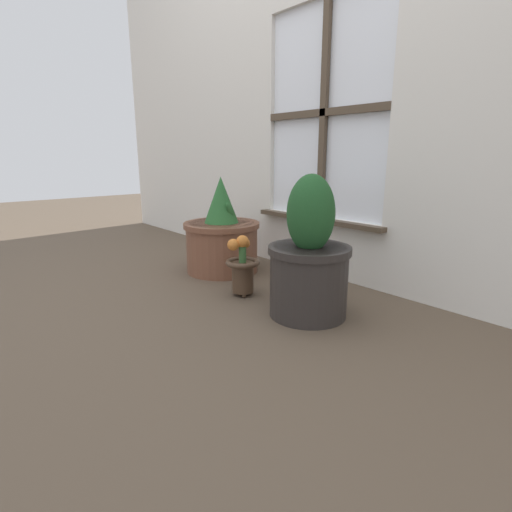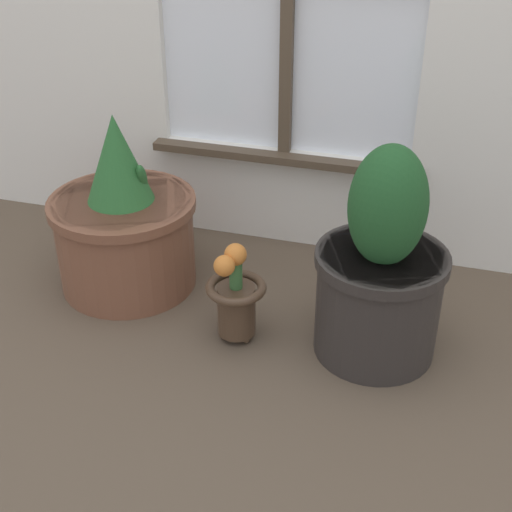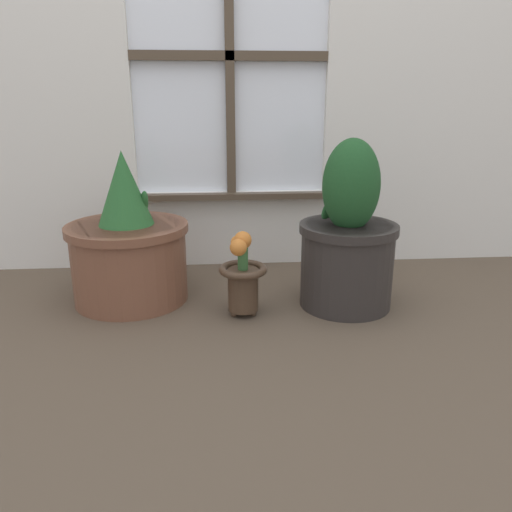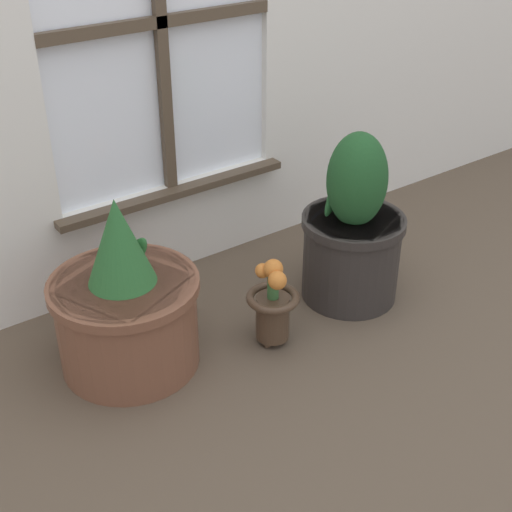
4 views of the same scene
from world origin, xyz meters
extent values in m
plane|color=brown|center=(0.00, 0.00, 0.00)|extent=(10.00, 10.00, 0.00)
cube|color=silver|center=(0.00, 0.68, 0.16)|extent=(0.77, 0.05, 0.31)
cube|color=white|center=(0.00, 0.69, 0.84)|extent=(0.77, 0.02, 1.06)
cube|color=#4C3D2D|center=(0.00, 0.66, 0.84)|extent=(0.04, 0.02, 1.06)
cube|color=#4C3D2D|center=(0.00, 0.66, 0.84)|extent=(0.77, 0.02, 0.04)
cube|color=#4C3D2D|center=(0.00, 0.63, 0.30)|extent=(0.83, 0.06, 0.02)
cylinder|color=brown|center=(-0.37, 0.28, 0.14)|extent=(0.39, 0.39, 0.28)
cylinder|color=brown|center=(-0.37, 0.28, 0.26)|extent=(0.42, 0.42, 0.03)
cylinder|color=#38281E|center=(-0.37, 0.28, 0.27)|extent=(0.36, 0.36, 0.01)
cone|color=#28602D|center=(-0.37, 0.28, 0.40)|extent=(0.19, 0.19, 0.25)
ellipsoid|color=#28602D|center=(-0.31, 0.30, 0.34)|extent=(0.06, 0.11, 0.13)
cylinder|color=#2D2826|center=(0.37, 0.17, 0.14)|extent=(0.31, 0.31, 0.29)
cylinder|color=#2D2826|center=(0.37, 0.17, 0.27)|extent=(0.33, 0.33, 0.03)
cylinder|color=#38281E|center=(0.37, 0.17, 0.28)|extent=(0.29, 0.29, 0.01)
ellipsoid|color=#1E4C23|center=(0.37, 0.17, 0.42)|extent=(0.19, 0.19, 0.30)
ellipsoid|color=#1E4C23|center=(0.34, 0.23, 0.36)|extent=(0.16, 0.09, 0.16)
sphere|color=#473323|center=(0.02, 0.15, 0.01)|extent=(0.02, 0.02, 0.02)
sphere|color=#473323|center=(-0.02, 0.10, 0.01)|extent=(0.02, 0.02, 0.02)
sphere|color=#473323|center=(0.05, 0.10, 0.01)|extent=(0.02, 0.02, 0.02)
cylinder|color=#473323|center=(0.02, 0.12, 0.09)|extent=(0.10, 0.10, 0.14)
torus|color=#473323|center=(0.02, 0.12, 0.16)|extent=(0.16, 0.16, 0.02)
cylinder|color=#386633|center=(0.02, 0.12, 0.20)|extent=(0.03, 0.03, 0.08)
sphere|color=orange|center=(0.02, 0.12, 0.26)|extent=(0.06, 0.06, 0.06)
sphere|color=orange|center=(0.00, 0.15, 0.24)|extent=(0.04, 0.04, 0.04)
sphere|color=orange|center=(0.00, 0.08, 0.24)|extent=(0.05, 0.05, 0.05)
camera|label=1|loc=(1.40, -0.98, 0.64)|focal=28.00mm
camera|label=2|loc=(0.50, -1.33, 1.17)|focal=50.00mm
camera|label=3|loc=(-0.06, -1.41, 0.69)|focal=35.00mm
camera|label=4|loc=(-1.03, -1.25, 1.33)|focal=50.00mm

